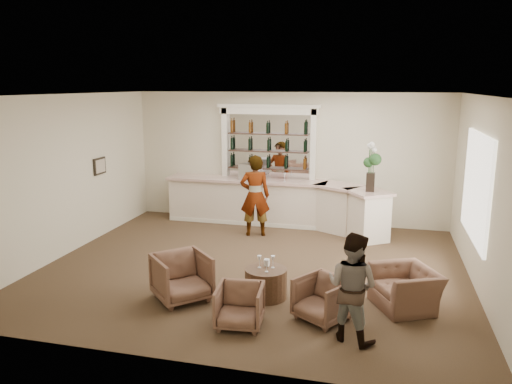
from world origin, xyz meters
TOP-DOWN VIEW (x-y plane):
  - ground at (0.00, 0.00)m, footprint 8.00×8.00m
  - room_shell at (0.16, 0.71)m, footprint 8.04×7.02m
  - bar_counter at (-0.16, 3.00)m, footprint 5.72×1.80m
  - back_bar_alcove at (-0.50, 3.41)m, footprint 2.64×0.25m
  - cocktail_table at (0.54, -1.30)m, footprint 0.70×0.70m
  - sommelier at (-0.50, 2.07)m, footprint 0.79×0.63m
  - guest at (2.00, -2.36)m, footprint 0.93×0.84m
  - armchair_left at (-0.77, -1.72)m, footprint 1.20×1.20m
  - armchair_center at (0.40, -2.37)m, footprint 0.74×0.75m
  - armchair_right at (1.56, -1.87)m, footprint 0.99×1.00m
  - armchair_far at (2.78, -1.13)m, footprint 1.22×1.28m
  - espresso_machine at (-0.86, 2.99)m, footprint 0.58×0.55m
  - flower_vase at (2.09, 2.33)m, footprint 0.29×0.29m
  - wine_glass_bar_left at (-1.01, 3.06)m, footprint 0.07×0.07m
  - wine_glass_bar_right at (0.01, 3.00)m, footprint 0.07×0.07m
  - wine_glass_tbl_a at (0.42, -1.27)m, footprint 0.07×0.07m
  - wine_glass_tbl_b at (0.64, -1.22)m, footprint 0.07×0.07m
  - wine_glass_tbl_c at (0.58, -1.43)m, footprint 0.07×0.07m
  - napkin_holder at (0.52, -1.16)m, footprint 0.08×0.08m

SIDE VIEW (x-z plane):
  - ground at x=0.00m, z-range 0.00..0.00m
  - cocktail_table at x=0.54m, z-range 0.00..0.50m
  - armchair_center at x=0.40m, z-range 0.00..0.63m
  - armchair_far at x=2.78m, z-range 0.00..0.64m
  - armchair_right at x=1.56m, z-range 0.00..0.66m
  - armchair_left at x=-0.77m, z-range 0.00..0.78m
  - napkin_holder at x=0.52m, z-range 0.50..0.62m
  - bar_counter at x=-0.16m, z-range 0.00..1.14m
  - wine_glass_tbl_a at x=0.42m, z-range 0.50..0.71m
  - wine_glass_tbl_b at x=0.64m, z-range 0.50..0.71m
  - wine_glass_tbl_c at x=0.58m, z-range 0.50..0.71m
  - guest at x=2.00m, z-range 0.00..1.55m
  - sommelier at x=-0.50m, z-range 0.00..1.90m
  - wine_glass_bar_left at x=-1.01m, z-range 1.14..1.35m
  - wine_glass_bar_right at x=0.01m, z-range 1.14..1.35m
  - espresso_machine at x=-0.86m, z-range 1.14..1.55m
  - flower_vase at x=2.09m, z-range 1.21..2.31m
  - back_bar_alcove at x=-0.50m, z-range 0.53..3.53m
  - room_shell at x=0.16m, z-range 0.68..4.00m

